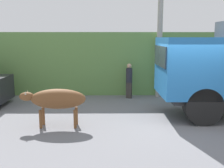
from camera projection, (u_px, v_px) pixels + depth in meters
ground_plane at (186, 123)px, 8.36m from camera, size 60.00×60.00×0.00m
hillside_embankment at (151, 59)px, 15.35m from camera, size 32.00×6.50×2.94m
brown_cow at (57, 99)px, 7.93m from camera, size 2.01×0.61×1.17m
pedestrian_on_hill at (129, 79)px, 11.68m from camera, size 0.38×0.38×1.56m
utility_pole at (160, 37)px, 11.65m from camera, size 0.90×0.24×5.22m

